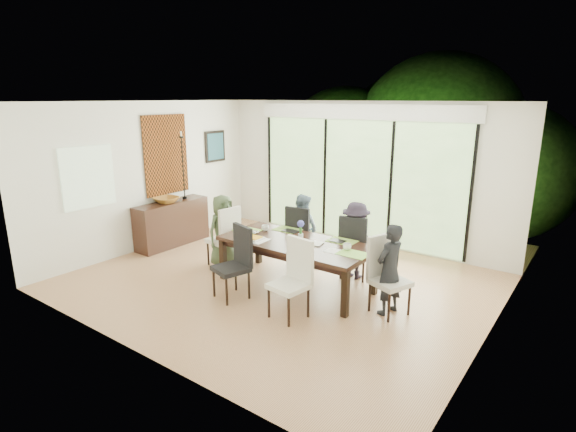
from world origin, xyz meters
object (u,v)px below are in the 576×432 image
Objects in this scene: table_top at (296,243)px; laptop at (248,232)px; person_right_end at (390,270)px; cup_c at (347,247)px; sideboard at (172,223)px; vase at (301,237)px; chair_near_right at (289,280)px; chair_far_left at (303,234)px; chair_left_end at (223,236)px; cup_a at (265,228)px; chair_near_left at (231,263)px; chair_right_end at (391,276)px; chair_far_right at (356,245)px; cup_b at (300,242)px; person_left_end at (223,231)px; person_far_left at (302,230)px; bowl at (166,200)px; person_far_right at (355,240)px.

laptop is (-0.85, -0.10, 0.04)m from table_top.
person_right_end is (1.48, 0.00, -0.07)m from table_top.
sideboard reaches higher than cup_c.
vase is 0.36× the size of laptop.
chair_near_right is at bearing -63.94° from vase.
chair_far_left is 1.05m from laptop.
chair_left_end is 1.00× the size of chair_far_left.
vase is 0.08× the size of sideboard.
cup_a is 0.08× the size of sideboard.
chair_near_left is 1.00× the size of chair_near_right.
vase is (-1.45, 0.05, 0.25)m from chair_right_end.
cup_a is at bearing 17.33° from chair_far_right.
person_right_end is 0.81× the size of sideboard.
chair_left_end is at bearing 111.59° from chair_right_end.
cup_b is (1.00, 0.00, 0.03)m from laptop.
person_left_end is 1.00× the size of person_far_left.
bowl reaches higher than sideboard.
laptop is (0.65, -0.10, 0.20)m from chair_left_end.
person_left_end and person_far_left have the same top height.
chair_far_left is 1.00m from chair_far_right.
person_far_right is at bearing -173.05° from person_far_left.
table_top is 0.11m from vase.
bowl reaches higher than table_top.
chair_left_end is at bearing 45.27° from person_far_left.
person_far_left is at bearing 88.53° from chair_right_end.
bowl is at bearing 173.10° from laptop.
chair_far_right is 0.85× the size of person_far_left.
chair_near_left is 0.85× the size of person_left_end.
chair_far_right is (1.00, 0.00, 0.00)m from chair_far_left.
person_left_end is 10.40× the size of cup_c.
chair_left_end is 2.18m from chair_near_right.
chair_far_right is 1.70m from laptop.
chair_near_right is 0.85× the size of person_far_right.
chair_right_end is 2.13m from chair_far_left.
person_far_right is (1.00, -0.02, 0.09)m from chair_far_left.
person_far_left reaches higher than laptop.
bowl is (-2.61, -0.72, 0.38)m from chair_far_left.
person_left_end is 1.61m from sideboard.
person_left_end is 1.00× the size of person_far_right.
chair_left_end is 3.00m from chair_right_end.
cup_b is (1.65, -0.10, 0.23)m from chair_left_end.
sideboard is at bearing 90.00° from bowl.
chair_far_right is at bearing 57.09° from table_top.
chair_near_left is at bearing -51.40° from person_right_end.
chair_near_right is 1.95m from person_far_left.
person_far_left is (0.05, 1.70, 0.09)m from chair_near_left.
cup_a and cup_c have the same top height.
chair_far_left is 0.09m from person_far_left.
person_far_right is 12.90× the size of cup_b.
chair_near_left is (-2.00, -0.87, 0.00)m from chair_right_end.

